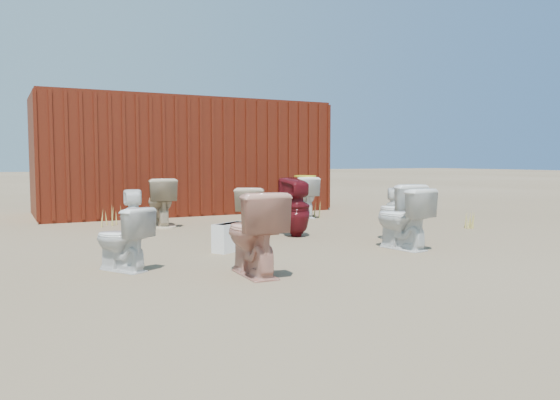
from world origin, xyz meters
name	(u,v)px	position (x,y,z in m)	size (l,w,h in m)	color
ground	(300,243)	(0.00, 0.00, 0.00)	(100.00, 100.00, 0.00)	brown
shipping_container	(183,157)	(0.00, 5.20, 1.20)	(6.00, 2.40, 2.40)	#51100D
toilet_front_a	(122,239)	(-2.52, -0.74, 0.33)	(0.36, 0.64, 0.65)	white
toilet_front_pink	(253,233)	(-1.42, -1.56, 0.41)	(0.46, 0.81, 0.83)	tan
toilet_front_c	(402,219)	(0.91, -1.01, 0.39)	(0.43, 0.76, 0.78)	white
toilet_front_maroon	(296,207)	(0.27, 0.59, 0.43)	(0.39, 0.40, 0.87)	#5D1016
toilet_front_e	(399,212)	(1.32, -0.45, 0.40)	(0.45, 0.78, 0.80)	white
toilet_back_a	(133,211)	(-1.76, 2.14, 0.33)	(0.30, 0.31, 0.67)	white
toilet_back_beige_left	(161,202)	(-1.17, 2.76, 0.41)	(0.46, 0.80, 0.82)	#C7B291
toilet_back_beige_right	(252,212)	(-0.33, 0.84, 0.37)	(0.41, 0.72, 0.74)	beige
toilet_back_yellowlid	(305,197)	(1.74, 2.88, 0.40)	(0.45, 0.78, 0.80)	white
toilet_back_e	(394,205)	(2.70, 1.34, 0.31)	(0.28, 0.29, 0.63)	white
yellow_lid	(305,176)	(1.74, 2.88, 0.81)	(0.40, 0.51, 0.03)	gold
loose_tank	(231,237)	(-1.08, -0.15, 0.17)	(0.50, 0.20, 0.35)	white
loose_lid_near	(165,227)	(-1.15, 2.57, 0.01)	(0.38, 0.49, 0.02)	beige
loose_lid_far	(226,229)	(-0.35, 1.83, 0.01)	(0.36, 0.47, 0.02)	#CAB193
weed_clump_a	(110,216)	(-1.92, 3.24, 0.17)	(0.36, 0.36, 0.34)	#B2A247
weed_clump_b	(259,213)	(0.80, 2.99, 0.12)	(0.32, 0.32, 0.24)	#B2A247
weed_clump_c	(312,210)	(1.80, 2.70, 0.15)	(0.36, 0.36, 0.30)	#B2A247
weed_clump_d	(163,215)	(-0.93, 3.50, 0.12)	(0.30, 0.30, 0.24)	#B2A247
weed_clump_e	(272,209)	(1.33, 3.50, 0.13)	(0.34, 0.34, 0.26)	#B2A247
weed_clump_f	(471,221)	(3.28, 0.10, 0.13)	(0.28, 0.28, 0.25)	#B2A247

